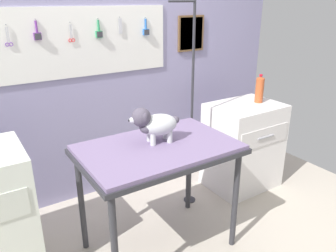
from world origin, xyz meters
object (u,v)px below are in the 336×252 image
(grooming_arm, at_px, (191,117))
(dog, at_px, (154,124))
(soda_bottle, at_px, (260,89))
(cabinet_right, at_px, (243,146))
(grooming_table, at_px, (158,156))

(grooming_arm, height_order, dog, grooming_arm)
(grooming_arm, height_order, soda_bottle, grooming_arm)
(dog, xyz_separation_m, soda_bottle, (1.35, 0.28, -0.01))
(cabinet_right, relative_size, soda_bottle, 3.12)
(grooming_table, height_order, dog, dog)
(grooming_arm, xyz_separation_m, cabinet_right, (0.63, -0.03, -0.41))
(dog, xyz_separation_m, cabinet_right, (1.19, 0.29, -0.57))
(grooming_table, relative_size, soda_bottle, 3.99)
(grooming_table, bearing_deg, grooming_arm, 33.81)
(grooming_table, height_order, cabinet_right, cabinet_right)
(cabinet_right, xyz_separation_m, soda_bottle, (0.16, -0.01, 0.56))
(grooming_arm, bearing_deg, soda_bottle, -2.54)
(grooming_arm, bearing_deg, dog, -150.40)
(grooming_arm, relative_size, cabinet_right, 2.09)
(grooming_table, xyz_separation_m, grooming_arm, (0.56, 0.38, 0.07))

